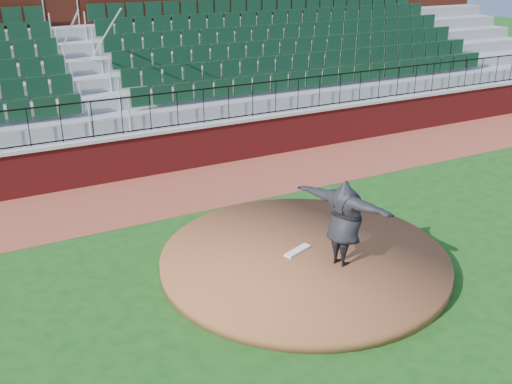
% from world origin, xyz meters
% --- Properties ---
extents(ground, '(90.00, 90.00, 0.00)m').
position_xyz_m(ground, '(0.00, 0.00, 0.00)').
color(ground, '#174814').
rests_on(ground, ground).
extents(warning_track, '(34.00, 3.20, 0.01)m').
position_xyz_m(warning_track, '(0.00, 5.40, 0.01)').
color(warning_track, brown).
rests_on(warning_track, ground).
extents(field_wall, '(34.00, 0.35, 1.20)m').
position_xyz_m(field_wall, '(0.00, 7.00, 0.60)').
color(field_wall, maroon).
rests_on(field_wall, ground).
extents(wall_cap, '(34.00, 0.45, 0.10)m').
position_xyz_m(wall_cap, '(0.00, 7.00, 1.25)').
color(wall_cap, '#B7B7B7').
rests_on(wall_cap, field_wall).
extents(wall_railing, '(34.00, 0.05, 1.00)m').
position_xyz_m(wall_railing, '(0.00, 7.00, 1.80)').
color(wall_railing, black).
rests_on(wall_railing, wall_cap).
extents(seating_stands, '(34.00, 5.10, 4.60)m').
position_xyz_m(seating_stands, '(0.00, 9.72, 2.30)').
color(seating_stands, gray).
rests_on(seating_stands, ground).
extents(concourse_wall, '(34.00, 0.50, 5.50)m').
position_xyz_m(concourse_wall, '(0.00, 12.52, 2.75)').
color(concourse_wall, maroon).
rests_on(concourse_wall, ground).
extents(pitchers_mound, '(5.86, 5.86, 0.25)m').
position_xyz_m(pitchers_mound, '(0.50, 0.35, 0.12)').
color(pitchers_mound, brown).
rests_on(pitchers_mound, ground).
extents(pitching_rubber, '(0.70, 0.40, 0.05)m').
position_xyz_m(pitching_rubber, '(0.44, 0.50, 0.27)').
color(pitching_rubber, white).
rests_on(pitching_rubber, pitchers_mound).
extents(pitcher, '(1.27, 2.24, 1.76)m').
position_xyz_m(pitcher, '(0.95, -0.33, 1.13)').
color(pitcher, black).
rests_on(pitcher, pitchers_mound).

